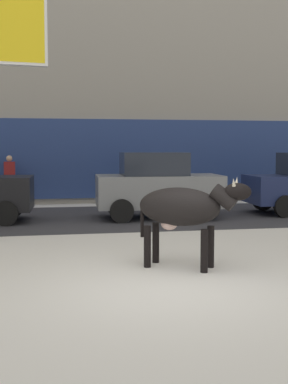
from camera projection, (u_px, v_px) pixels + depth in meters
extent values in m
plane|color=silver|center=(170.00, 286.00, 7.53)|extent=(120.00, 120.00, 0.00)
cube|color=#333338|center=(108.00, 217.00, 14.97)|extent=(60.00, 5.60, 0.01)
cube|color=gray|center=(87.00, 36.00, 21.10)|extent=(44.00, 6.00, 13.00)
cube|color=navy|center=(95.00, 159.00, 18.53)|extent=(43.12, 0.10, 2.80)
ellipsoid|color=black|center=(179.00, 207.00, 8.64)|extent=(1.50, 1.27, 0.64)
cylinder|color=black|center=(211.00, 247.00, 8.69)|extent=(0.12, 0.12, 0.70)
cylinder|color=black|center=(204.00, 251.00, 8.33)|extent=(0.12, 0.12, 0.70)
cylinder|color=black|center=(156.00, 243.00, 9.06)|extent=(0.12, 0.12, 0.70)
cylinder|color=black|center=(147.00, 247.00, 8.70)|extent=(0.12, 0.12, 0.70)
cylinder|color=black|center=(224.00, 198.00, 8.34)|extent=(0.54, 0.48, 0.44)
ellipsoid|color=black|center=(238.00, 192.00, 8.25)|extent=(0.50, 0.44, 0.28)
cone|color=beige|center=(237.00, 181.00, 8.35)|extent=(0.11, 0.13, 0.15)
cone|color=beige|center=(234.00, 182.00, 8.15)|extent=(0.11, 0.13, 0.15)
cylinder|color=black|center=(142.00, 220.00, 8.91)|extent=(0.06, 0.06, 0.60)
ellipsoid|color=beige|center=(169.00, 224.00, 8.73)|extent=(0.37, 0.35, 0.20)
cylinder|color=black|center=(13.00, 206.00, 14.98)|extent=(0.65, 0.25, 0.64)
cylinder|color=black|center=(6.00, 213.00, 13.30)|extent=(0.65, 0.25, 0.64)
cube|color=slate|center=(159.00, 191.00, 14.78)|extent=(3.58, 1.86, 0.90)
cube|color=#1E232D|center=(154.00, 164.00, 14.69)|extent=(1.87, 1.58, 0.64)
cylinder|color=black|center=(191.00, 203.00, 15.82)|extent=(0.65, 0.25, 0.64)
cylinder|color=black|center=(205.00, 210.00, 14.14)|extent=(0.65, 0.25, 0.64)
cylinder|color=black|center=(116.00, 204.00, 15.50)|extent=(0.65, 0.25, 0.64)
cylinder|color=black|center=(122.00, 211.00, 13.82)|extent=(0.65, 0.25, 0.64)
cylinder|color=black|center=(263.00, 200.00, 16.64)|extent=(0.65, 0.25, 0.64)
cylinder|color=black|center=(285.00, 206.00, 14.90)|extent=(0.65, 0.25, 0.64)
cylinder|color=#282833|center=(10.00, 194.00, 17.61)|extent=(0.24, 0.24, 0.88)
cube|color=maroon|center=(10.00, 171.00, 17.55)|extent=(0.36, 0.22, 0.64)
sphere|color=tan|center=(9.00, 158.00, 17.51)|extent=(0.20, 0.20, 0.20)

